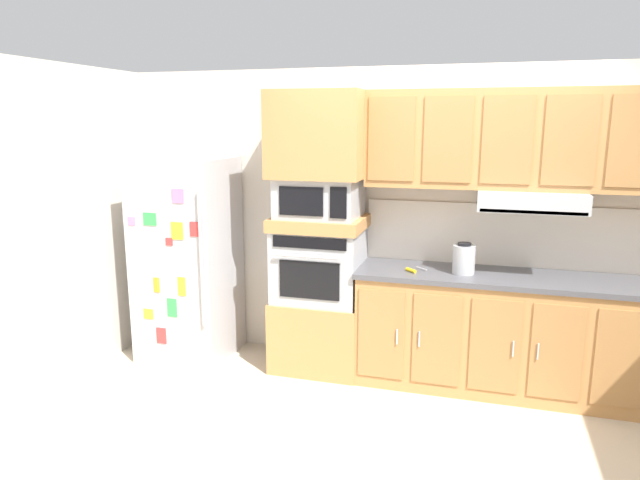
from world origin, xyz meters
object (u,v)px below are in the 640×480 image
(microwave, at_px, (320,197))
(screwdriver, at_px, (412,270))
(built_in_oven, at_px, (320,264))
(refrigerator, at_px, (188,259))
(electric_kettle, at_px, (464,259))

(microwave, height_order, screwdriver, microwave)
(built_in_oven, height_order, screwdriver, built_in_oven)
(built_in_oven, height_order, microwave, microwave)
(refrigerator, height_order, electric_kettle, refrigerator)
(built_in_oven, bearing_deg, refrigerator, -176.73)
(refrigerator, xyz_separation_m, built_in_oven, (1.19, 0.07, 0.02))
(built_in_oven, distance_m, microwave, 0.56)
(electric_kettle, bearing_deg, refrigerator, -179.50)
(refrigerator, height_order, built_in_oven, refrigerator)
(refrigerator, bearing_deg, built_in_oven, 3.27)
(screwdriver, relative_size, electric_kettle, 0.70)
(built_in_oven, xyz_separation_m, electric_kettle, (1.16, -0.05, 0.13))
(built_in_oven, bearing_deg, electric_kettle, -2.33)
(refrigerator, xyz_separation_m, screwdriver, (1.96, -0.04, 0.05))
(refrigerator, xyz_separation_m, electric_kettle, (2.35, 0.02, 0.15))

